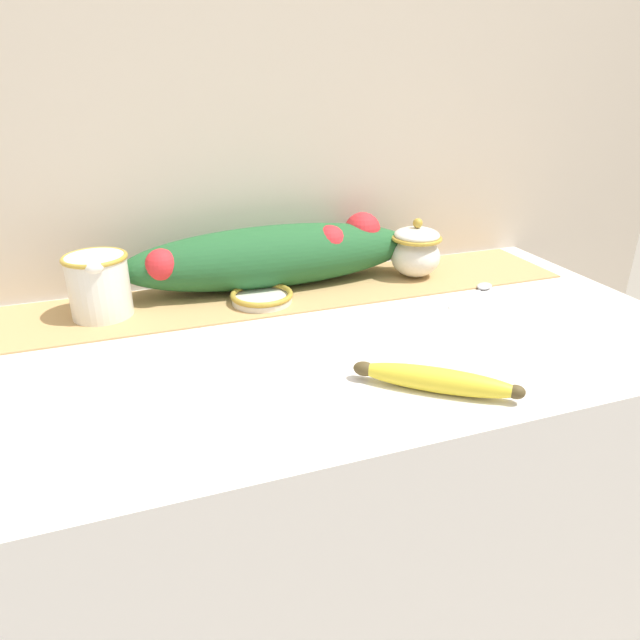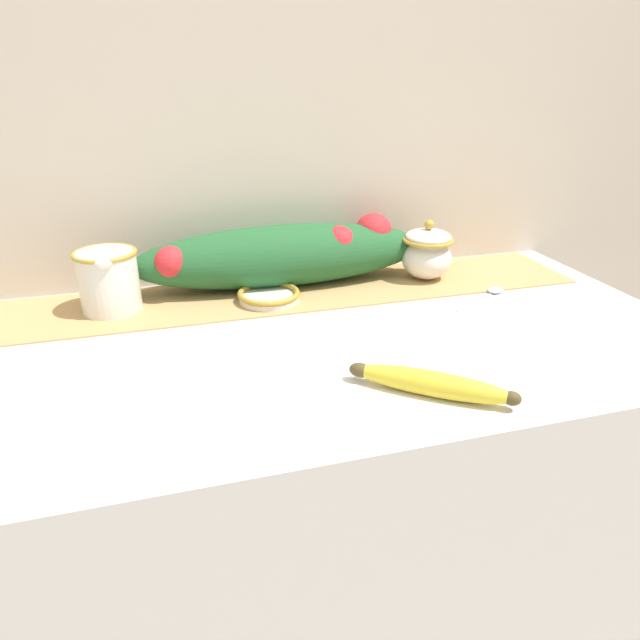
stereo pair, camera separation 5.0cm
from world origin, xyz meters
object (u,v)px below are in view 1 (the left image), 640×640
(small_dish, at_px, (262,297))
(banana, at_px, (436,380))
(spoon, at_px, (482,288))
(cream_pitcher, at_px, (99,283))
(sugar_bowl, at_px, (416,251))

(small_dish, xyz_separation_m, banana, (0.14, -0.38, 0.00))
(banana, relative_size, spoon, 1.35)
(cream_pitcher, distance_m, sugar_bowl, 0.61)
(sugar_bowl, bearing_deg, cream_pitcher, 179.88)
(small_dish, height_order, spoon, small_dish)
(cream_pitcher, xyz_separation_m, small_dish, (0.28, -0.04, -0.05))
(sugar_bowl, height_order, banana, sugar_bowl)
(spoon, bearing_deg, sugar_bowl, 100.17)
(sugar_bowl, distance_m, banana, 0.46)
(spoon, bearing_deg, cream_pitcher, 142.03)
(sugar_bowl, height_order, spoon, sugar_bowl)
(banana, distance_m, spoon, 0.42)
(cream_pitcher, xyz_separation_m, sugar_bowl, (0.61, -0.00, -0.00))
(cream_pitcher, bearing_deg, sugar_bowl, -0.12)
(cream_pitcher, distance_m, small_dish, 0.28)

